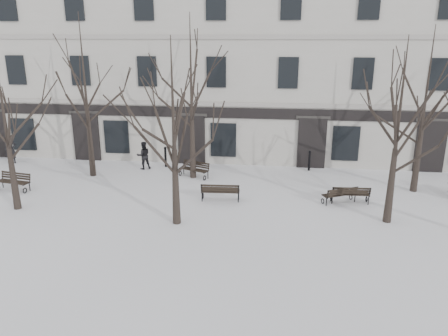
% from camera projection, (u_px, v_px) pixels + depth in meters
% --- Properties ---
extents(ground, '(100.00, 100.00, 0.00)m').
position_uv_depth(ground, '(238.00, 220.00, 18.30)').
color(ground, white).
rests_on(ground, ground).
extents(building, '(40.40, 10.20, 11.40)m').
position_uv_depth(building, '(256.00, 64.00, 28.96)').
color(building, '#B7B2AA').
rests_on(building, ground).
extents(tree_0, '(5.03, 5.03, 7.18)m').
position_uv_depth(tree_0, '(3.00, 108.00, 18.16)').
color(tree_0, black).
rests_on(tree_0, ground).
extents(tree_1, '(5.21, 5.21, 7.44)m').
position_uv_depth(tree_1, '(173.00, 111.00, 16.63)').
color(tree_1, black).
rests_on(tree_1, ground).
extents(tree_2, '(5.21, 5.21, 7.45)m').
position_uv_depth(tree_2, '(400.00, 110.00, 16.75)').
color(tree_2, black).
rests_on(tree_2, ground).
extents(tree_4, '(5.97, 5.97, 8.52)m').
position_uv_depth(tree_4, '(84.00, 77.00, 22.44)').
color(tree_4, black).
rests_on(tree_4, ground).
extents(tree_5, '(5.93, 5.93, 8.48)m').
position_uv_depth(tree_5, '(191.00, 78.00, 22.11)').
color(tree_5, black).
rests_on(tree_5, ground).
extents(tree_6, '(5.51, 5.51, 7.87)m').
position_uv_depth(tree_6, '(427.00, 91.00, 20.19)').
color(tree_6, black).
rests_on(tree_6, ground).
extents(bench_0, '(1.81, 0.93, 0.87)m').
position_uv_depth(bench_0, '(14.00, 181.00, 21.64)').
color(bench_0, black).
rests_on(bench_0, ground).
extents(bench_1, '(1.81, 0.73, 0.89)m').
position_uv_depth(bench_1, '(220.00, 191.00, 20.21)').
color(bench_1, black).
rests_on(bench_1, ground).
extents(bench_2, '(1.75, 0.70, 0.87)m').
position_uv_depth(bench_2, '(350.00, 194.00, 19.93)').
color(bench_2, black).
rests_on(bench_2, ground).
extents(bench_3, '(1.75, 1.20, 0.84)m').
position_uv_depth(bench_3, '(194.00, 169.00, 23.65)').
color(bench_3, black).
rests_on(bench_3, ground).
extents(bench_4, '(1.66, 1.20, 0.80)m').
position_uv_depth(bench_4, '(340.00, 194.00, 19.96)').
color(bench_4, black).
rests_on(bench_4, ground).
extents(bollard_a, '(0.15, 0.15, 1.20)m').
position_uv_depth(bollard_a, '(165.00, 156.00, 25.40)').
color(bollard_a, black).
rests_on(bollard_a, ground).
extents(bollard_b, '(0.15, 0.15, 1.17)m').
position_uv_depth(bollard_b, '(309.00, 160.00, 24.69)').
color(bollard_b, black).
rests_on(bollard_b, ground).
extents(pedestrian_a, '(0.74, 0.66, 1.70)m').
position_uv_depth(pedestrian_a, '(13.00, 163.00, 26.27)').
color(pedestrian_a, black).
rests_on(pedestrian_a, ground).
extents(pedestrian_b, '(0.97, 0.90, 1.61)m').
position_uv_depth(pedestrian_b, '(144.00, 169.00, 25.18)').
color(pedestrian_b, black).
rests_on(pedestrian_b, ground).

